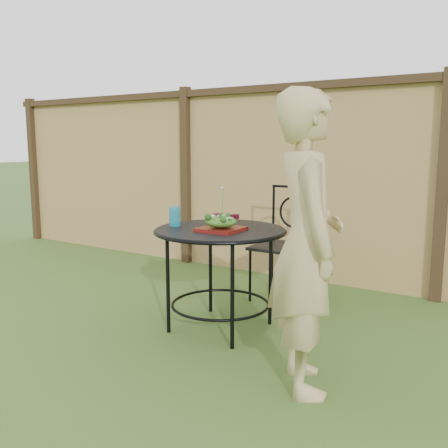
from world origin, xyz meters
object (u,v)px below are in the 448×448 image
patio_chair (286,240)px  patio_table (220,248)px  salad_plate (221,229)px  diner (306,243)px

patio_chair → patio_table: bearing=-94.4°
patio_chair → salad_plate: size_ratio=3.52×
patio_chair → diner: (0.77, -1.38, 0.29)m
patio_table → salad_plate: size_ratio=3.42×
patio_table → diner: (0.84, -0.47, 0.21)m
patio_chair → diner: 1.61m
patio_table → diner: bearing=-29.0°
patio_table → patio_chair: size_ratio=0.97×
patio_chair → salad_plate: (-0.01, -0.98, 0.23)m
patio_table → salad_plate: salad_plate is taller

